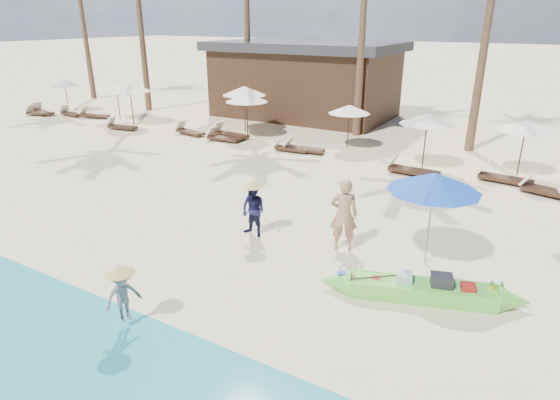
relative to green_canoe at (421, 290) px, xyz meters
The scene contains 28 objects.
ground 3.52m from the green_canoe, 165.12° to the right, with size 240.00×240.00×0.00m, color beige.
green_canoe is the anchor object (origin of this frame).
tourist 2.79m from the green_canoe, 151.06° to the left, with size 0.69×0.46×1.90m, color tan.
vendor_green 4.85m from the green_canoe, behind, with size 0.71×0.56×1.47m, color #141437.
vendor_yellow 6.03m from the green_canoe, 140.17° to the right, with size 0.69×0.39×1.06m, color gray.
blue_umbrella 2.49m from the green_canoe, 101.31° to the left, with size 2.14×2.14×2.30m.
resort_parasol_0 26.90m from the green_canoe, 157.94° to the left, with size 1.95×1.95×2.01m.
lounger_0_left 26.77m from the green_canoe, 161.80° to the left, with size 1.81×1.01×0.59m.
lounger_0_right 27.10m from the green_canoe, 161.30° to the left, with size 1.97×1.09×0.64m.
resort_parasol_1 22.52m from the green_canoe, 153.62° to the left, with size 2.00×2.00×2.06m.
lounger_1_left 25.39m from the green_canoe, 158.60° to the left, with size 1.66×0.62×0.55m.
lounger_1_right 23.92m from the green_canoe, 156.45° to the left, with size 1.90×0.94×0.62m.
resort_parasol_2 20.58m from the green_canoe, 153.07° to the left, with size 2.23×2.23×2.30m.
lounger_2_left 19.84m from the green_canoe, 155.68° to the left, with size 1.75×0.79×0.57m.
resort_parasol_3 16.55m from the green_canoe, 137.26° to the left, with size 2.27×2.27×2.34m.
lounger_3_left 16.83m from the green_canoe, 147.23° to the left, with size 1.84×0.81×0.60m.
lounger_3_right 15.37m from the green_canoe, 141.38° to the left, with size 2.03×0.78×0.68m.
resort_parasol_4 15.35m from the green_canoe, 137.84° to the left, with size 2.09×2.09×2.16m.
lounger_4_left 14.84m from the green_canoe, 143.30° to the left, with size 1.76×0.67×0.59m.
lounger_4_right 12.02m from the green_canoe, 132.49° to the left, with size 1.67×0.65×0.55m.
resort_parasol_5 12.50m from the green_canoe, 119.73° to the left, with size 1.90×1.90×1.96m.
lounger_5_left 11.83m from the green_canoe, 129.97° to the left, with size 1.85×0.66×0.62m.
resort_parasol_6 9.82m from the green_canoe, 104.22° to the left, with size 2.11×2.11×2.17m.
lounger_6_left 8.68m from the green_canoe, 107.19° to the left, with size 2.00×0.71×0.67m.
lounger_6_right 9.06m from the green_canoe, 86.58° to the left, with size 1.95×0.75×0.65m.
resort_parasol_7 10.44m from the green_canoe, 84.58° to the left, with size 2.05×2.05×2.11m.
lounger_7_left 8.57m from the green_canoe, 76.02° to the left, with size 2.06×1.05×0.67m.
pavilion_west 20.23m from the green_canoe, 124.47° to the left, with size 10.80×6.60×4.30m.
Camera 1 is at (5.10, -7.94, 5.54)m, focal length 30.00 mm.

